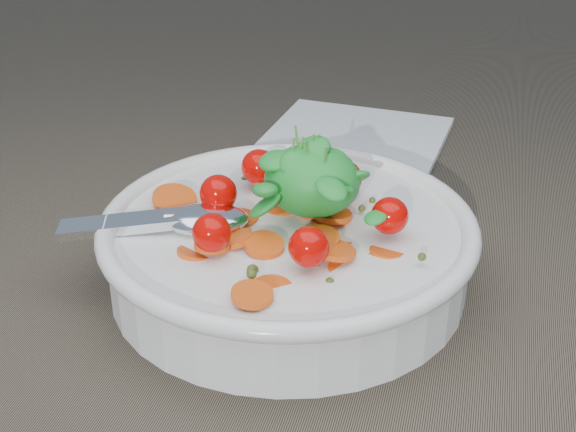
# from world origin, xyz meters

# --- Properties ---
(ground) EXTENTS (6.00, 6.00, 0.00)m
(ground) POSITION_xyz_m (0.00, 0.00, 0.00)
(ground) COLOR brown
(ground) RESTS_ON ground
(bowl) EXTENTS (0.26, 0.24, 0.10)m
(bowl) POSITION_xyz_m (0.02, -0.02, 0.03)
(bowl) COLOR white
(bowl) RESTS_ON ground
(napkin) EXTENTS (0.17, 0.15, 0.01)m
(napkin) POSITION_xyz_m (0.02, 0.22, 0.00)
(napkin) COLOR white
(napkin) RESTS_ON ground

